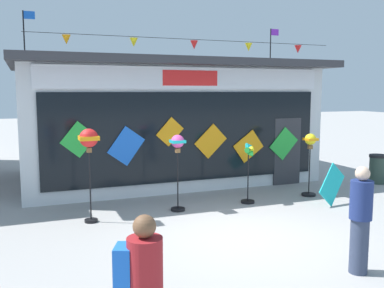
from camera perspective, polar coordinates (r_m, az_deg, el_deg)
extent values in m
plane|color=#9E9B99|center=(8.63, 6.47, -12.01)|extent=(80.00, 80.00, 0.00)
cube|color=silver|center=(14.19, -4.12, 2.74)|extent=(8.68, 5.23, 3.49)
cube|color=#333338|center=(13.83, -3.74, 10.28)|extent=(9.08, 5.94, 0.20)
cube|color=silver|center=(11.65, -0.27, 8.73)|extent=(7.99, 0.08, 0.58)
cube|color=red|center=(11.62, -0.21, 8.74)|extent=(1.56, 0.04, 0.41)
cube|color=black|center=(11.72, -0.28, 0.96)|extent=(7.82, 0.06, 2.43)
cube|color=#333338|center=(13.23, 12.48, -0.97)|extent=(0.90, 0.07, 2.00)
cube|color=green|center=(10.95, -14.81, 0.58)|extent=(0.91, 0.03, 0.92)
cube|color=blue|center=(11.17, -8.72, -0.27)|extent=(1.00, 0.03, 1.04)
cube|color=orange|center=(11.45, -2.94, 1.63)|extent=(0.78, 0.03, 0.79)
cube|color=orange|center=(11.91, 2.49, 0.37)|extent=(0.98, 0.03, 0.97)
cube|color=orange|center=(12.46, 7.49, -0.31)|extent=(0.98, 0.03, 0.95)
cube|color=green|center=(13.06, 12.06, 0.05)|extent=(0.98, 0.03, 0.99)
cylinder|color=black|center=(11.44, 0.28, 13.69)|extent=(8.34, 0.01, 0.01)
cone|color=orange|center=(10.68, -16.31, 13.13)|extent=(0.20, 0.20, 0.22)
cone|color=yellow|center=(10.95, -7.73, 13.19)|extent=(0.20, 0.20, 0.22)
cone|color=red|center=(11.43, 0.28, 12.99)|extent=(0.20, 0.20, 0.22)
cone|color=yellow|center=(12.11, 7.51, 12.60)|extent=(0.20, 0.20, 0.22)
cone|color=red|center=(12.95, 13.86, 12.10)|extent=(0.20, 0.20, 0.22)
cylinder|color=black|center=(13.61, -21.38, 13.25)|extent=(0.04, 0.04, 1.40)
cube|color=blue|center=(13.69, -20.80, 15.69)|extent=(0.32, 0.02, 0.22)
cylinder|color=black|center=(15.93, 10.35, 12.48)|extent=(0.04, 0.04, 1.31)
cube|color=purple|center=(16.07, 10.90, 14.34)|extent=(0.32, 0.02, 0.22)
cylinder|color=black|center=(9.67, -13.21, -9.85)|extent=(0.28, 0.28, 0.06)
cylinder|color=black|center=(9.48, -13.35, -5.31)|extent=(0.03, 0.03, 1.63)
sphere|color=red|center=(9.31, -13.52, 0.78)|extent=(0.40, 0.40, 0.40)
cube|color=orange|center=(9.31, -13.52, 0.78)|extent=(0.41, 0.41, 0.09)
cube|color=brown|center=(9.34, -13.48, -0.79)|extent=(0.10, 0.10, 0.10)
cylinder|color=black|center=(10.28, -1.88, -8.64)|extent=(0.34, 0.34, 0.06)
cylinder|color=black|center=(10.11, -1.90, -4.73)|extent=(0.03, 0.03, 1.49)
sphere|color=#EA4CA3|center=(9.96, -1.92, 0.35)|extent=(0.31, 0.31, 0.31)
cube|color=#19B7BC|center=(9.96, -1.92, 0.35)|extent=(0.31, 0.31, 0.07)
cube|color=brown|center=(9.99, -1.91, -0.87)|extent=(0.10, 0.10, 0.10)
cylinder|color=black|center=(11.04, 7.38, -7.58)|extent=(0.34, 0.34, 0.06)
cylinder|color=black|center=(10.90, 7.44, -4.27)|extent=(0.03, 0.03, 1.36)
cylinder|color=black|center=(10.75, 7.60, -0.75)|extent=(0.06, 0.04, 0.06)
cone|color=yellow|center=(10.80, 8.06, -0.72)|extent=(0.15, 0.15, 0.15)
cone|color=#19B7BC|center=(10.74, 7.61, -0.22)|extent=(0.15, 0.15, 0.15)
cone|color=green|center=(10.70, 7.13, -0.78)|extent=(0.15, 0.15, 0.15)
cone|color=green|center=(10.76, 7.59, -1.28)|extent=(0.15, 0.15, 0.15)
cylinder|color=black|center=(12.10, 15.19, -6.48)|extent=(0.38, 0.38, 0.06)
cylinder|color=black|center=(11.96, 15.30, -3.40)|extent=(0.03, 0.03, 1.38)
sphere|color=yellow|center=(11.84, 15.43, 0.62)|extent=(0.30, 0.30, 0.30)
cube|color=orange|center=(11.84, 15.43, 0.62)|extent=(0.31, 0.31, 0.07)
cube|color=brown|center=(11.87, 15.39, -0.39)|extent=(0.10, 0.10, 0.10)
cylinder|color=maroon|center=(4.21, -6.25, -16.10)|extent=(0.34, 0.34, 0.60)
sphere|color=brown|center=(4.07, -6.32, -10.78)|extent=(0.22, 0.22, 0.22)
cube|color=blue|center=(4.23, -9.03, -15.59)|extent=(0.25, 0.30, 0.38)
cylinder|color=#333D56|center=(7.30, 21.26, -12.49)|extent=(0.28, 0.28, 0.86)
cylinder|color=navy|center=(7.10, 21.52, -6.91)|extent=(0.34, 0.34, 0.60)
sphere|color=beige|center=(7.01, 21.67, -3.66)|extent=(0.22, 0.22, 0.22)
cylinder|color=#2D4238|center=(14.31, 23.35, -3.21)|extent=(0.48, 0.48, 0.80)
cylinder|color=black|center=(14.25, 23.44, -1.46)|extent=(0.52, 0.52, 0.08)
cube|color=#19B7BC|center=(11.25, 18.06, -5.09)|extent=(1.02, 0.35, 1.02)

